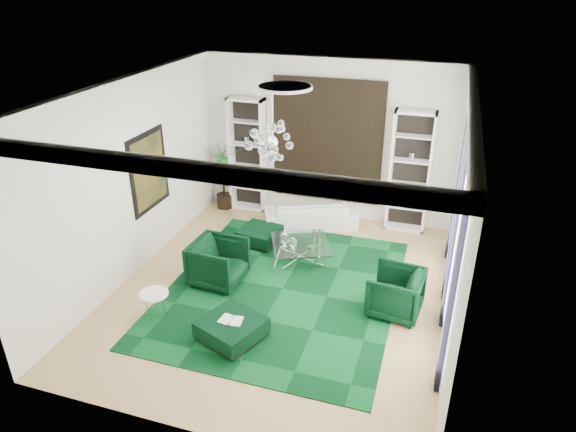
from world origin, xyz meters
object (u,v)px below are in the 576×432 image
(sofa, at_px, (311,214))
(armchair_right, at_px, (395,292))
(ottoman_side, at_px, (260,236))
(palm, at_px, (223,168))
(armchair_left, at_px, (218,262))
(side_table, at_px, (155,306))
(ottoman_front, at_px, (232,329))
(coffee_table, at_px, (301,252))

(sofa, distance_m, armchair_right, 3.64)
(ottoman_side, relative_size, palm, 0.38)
(armchair_right, xyz_separation_m, palm, (-4.67, 3.17, 0.65))
(armchair_left, bearing_deg, side_table, 159.91)
(armchair_left, xyz_separation_m, ottoman_side, (0.21, 1.71, -0.26))
(sofa, relative_size, armchair_right, 2.35)
(sofa, relative_size, side_table, 4.23)
(armchair_right, distance_m, palm, 5.68)
(ottoman_side, relative_size, ottoman_front, 0.89)
(side_table, bearing_deg, sofa, 68.78)
(sofa, height_order, ottoman_front, sofa)
(side_table, xyz_separation_m, palm, (-0.73, 4.58, 0.83))
(ottoman_side, relative_size, side_table, 1.60)
(ottoman_side, bearing_deg, side_table, -104.49)
(side_table, relative_size, palm, 0.24)
(sofa, height_order, ottoman_side, sofa)
(sofa, xyz_separation_m, ottoman_side, (-0.85, -1.16, -0.13))
(coffee_table, relative_size, side_table, 2.28)
(armchair_right, bearing_deg, sofa, -134.66)
(side_table, bearing_deg, ottoman_side, 75.51)
(ottoman_side, distance_m, palm, 2.32)
(armchair_left, distance_m, coffee_table, 1.82)
(armchair_left, bearing_deg, ottoman_front, -145.42)
(ottoman_side, xyz_separation_m, palm, (-1.52, 1.51, 0.89))
(coffee_table, bearing_deg, side_table, -125.18)
(ottoman_front, distance_m, side_table, 1.50)
(ottoman_front, bearing_deg, palm, 115.25)
(coffee_table, distance_m, side_table, 3.23)
(sofa, distance_m, coffee_table, 1.60)
(ottoman_front, xyz_separation_m, palm, (-2.22, 4.71, 0.89))
(coffee_table, bearing_deg, armchair_right, -30.46)
(sofa, xyz_separation_m, side_table, (-1.64, -4.22, -0.07))
(armchair_left, xyz_separation_m, coffee_table, (1.28, 1.28, -0.24))
(armchair_right, bearing_deg, ottoman_side, -111.70)
(ottoman_front, bearing_deg, ottoman_side, 102.39)
(coffee_table, distance_m, ottoman_front, 2.79)
(armchair_right, height_order, ottoman_front, armchair_right)
(sofa, height_order, palm, palm)
(armchair_right, distance_m, coffee_table, 2.43)
(ottoman_side, bearing_deg, coffee_table, -21.84)
(coffee_table, xyz_separation_m, ottoman_front, (-0.37, -2.77, -0.02))
(palm, bearing_deg, ottoman_side, -44.90)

